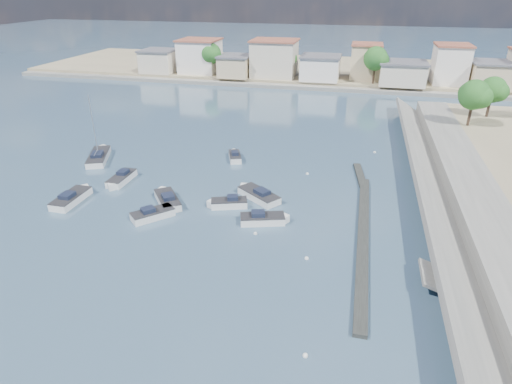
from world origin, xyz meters
TOP-DOWN VIEW (x-y plane):
  - ground at (0.00, 40.00)m, footprint 400.00×400.00m
  - seawall_walkway at (18.50, 13.00)m, footprint 5.00×90.00m
  - breakwater at (6.90, 12.69)m, footprint 2.00×31.02m
  - far_shore_land at (0.00, 92.00)m, footprint 160.00×40.00m
  - far_shore_quay at (0.00, 71.00)m, footprint 160.00×2.50m
  - far_town at (10.71, 76.92)m, footprint 113.01×12.80m
  - shore_trees at (8.34, 68.11)m, footprint 74.56×38.32m
  - motorboat_a at (-13.80, 12.38)m, footprint 4.46×5.01m
  - motorboat_b at (-13.63, 9.05)m, footprint 4.16×4.27m
  - motorboat_c at (-4.54, 15.79)m, footprint 5.37×4.76m
  - motorboat_d at (-7.18, 12.98)m, footprint 4.31×2.70m
  - motorboat_e at (-23.99, 10.34)m, footprint 2.05×5.68m
  - motorboat_f at (-10.21, 26.40)m, footprint 2.66×4.04m
  - motorboat_g at (-21.36, 15.93)m, footprint 1.77×5.11m
  - motorboat_h at (-2.54, 10.61)m, footprint 4.94×2.94m
  - sailboat at (-28.10, 22.16)m, footprint 4.62×7.26m
  - mooring_buoys at (4.03, 14.26)m, footprint 16.19×39.07m

SIDE VIEW (x-z plane):
  - ground at x=0.00m, z-range 0.00..0.00m
  - mooring_buoys at x=4.03m, z-range -0.13..0.23m
  - breakwater at x=6.90m, z-range 0.00..0.35m
  - motorboat_d at x=-7.18m, z-range -0.36..1.12m
  - motorboat_b at x=-13.63m, z-range -0.36..1.12m
  - motorboat_f at x=-10.21m, z-range -0.36..1.12m
  - motorboat_e at x=-23.99m, z-range -0.36..1.12m
  - motorboat_h at x=-2.54m, z-range -0.36..1.12m
  - motorboat_a at x=-13.80m, z-range -0.36..1.12m
  - motorboat_c at x=-4.54m, z-range -0.36..1.12m
  - motorboat_g at x=-21.36m, z-range -0.36..1.12m
  - far_shore_quay at x=0.00m, z-range 0.00..0.80m
  - sailboat at x=-28.10m, z-range -4.09..4.91m
  - far_shore_land at x=0.00m, z-range 0.00..1.40m
  - seawall_walkway at x=18.50m, z-range 0.00..1.80m
  - far_town at x=10.71m, z-range 0.76..9.11m
  - shore_trees at x=8.34m, z-range 2.26..10.18m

